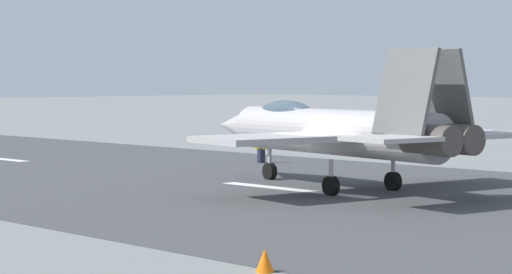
# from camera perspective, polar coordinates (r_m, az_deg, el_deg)

# --- Properties ---
(ground_plane) EXTENTS (400.00, 400.00, 0.00)m
(ground_plane) POSITION_cam_1_polar(r_m,az_deg,el_deg) (39.80, 3.31, -3.17)
(ground_plane) COLOR gray
(runway_strip) EXTENTS (240.00, 26.00, 0.02)m
(runway_strip) POSITION_cam_1_polar(r_m,az_deg,el_deg) (39.78, 3.33, -3.15)
(runway_strip) COLOR #414345
(runway_strip) RESTS_ON ground
(fighter_jet) EXTENTS (16.56, 13.52, 5.60)m
(fighter_jet) POSITION_cam_1_polar(r_m,az_deg,el_deg) (40.81, 4.52, 0.39)
(fighter_jet) COLOR #AFABAD
(fighter_jet) RESTS_ON ground
(crew_person) EXTENTS (0.50, 0.55, 1.57)m
(crew_person) POSITION_cam_1_polar(r_m,az_deg,el_deg) (53.64, 0.30, -0.66)
(crew_person) COLOR #1E2338
(crew_person) RESTS_ON ground
(marker_cone_near) EXTENTS (0.44, 0.44, 0.55)m
(marker_cone_near) POSITION_cam_1_polar(r_m,az_deg,el_deg) (23.31, 0.51, -7.06)
(marker_cone_near) COLOR orange
(marker_cone_near) RESTS_ON ground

